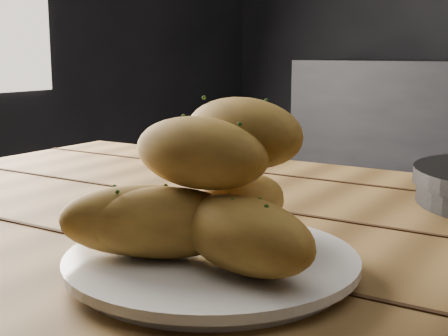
% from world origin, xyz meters
% --- Properties ---
extents(plate, '(0.25, 0.25, 0.02)m').
position_xyz_m(plate, '(-0.50, -0.58, 0.76)').
color(plate, white).
rests_on(plate, table).
extents(bread_rolls, '(0.25, 0.21, 0.13)m').
position_xyz_m(bread_rolls, '(-0.51, -0.58, 0.82)').
color(bread_rolls, '#AF8630').
rests_on(bread_rolls, plate).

